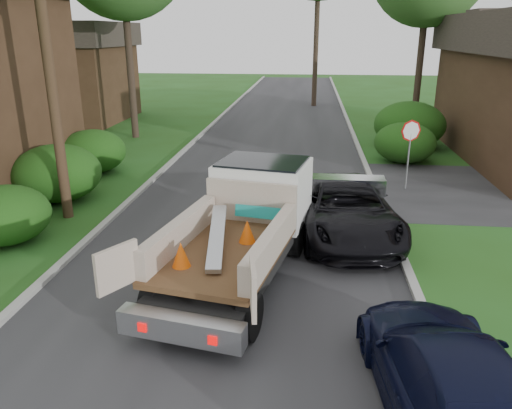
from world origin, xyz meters
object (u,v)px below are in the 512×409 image
object	(u,v)px
house_left_far	(65,71)
utility_pole	(45,38)
stop_sign	(410,140)
black_pickup	(345,208)
navy_suv	(452,381)
flatbed_truck	(249,215)

from	to	relation	value
house_left_far	utility_pole	bearing A→B (deg)	-64.77
stop_sign	black_pickup	xyz separation A→B (m)	(-2.45, -4.50, -1.02)
house_left_far	black_pickup	world-z (taller)	house_left_far
stop_sign	navy_suv	world-z (taller)	stop_sign
house_left_far	black_pickup	bearing A→B (deg)	-47.12
stop_sign	utility_pole	world-z (taller)	utility_pole
house_left_far	navy_suv	world-z (taller)	house_left_far
flatbed_truck	black_pickup	bearing A→B (deg)	53.24
house_left_far	navy_suv	bearing A→B (deg)	-54.77
utility_pole	navy_suv	distance (m)	12.73
utility_pole	navy_suv	world-z (taller)	utility_pole
flatbed_truck	black_pickup	distance (m)	3.26
stop_sign	utility_pole	bearing A→B (deg)	-159.38
utility_pole	navy_suv	bearing A→B (deg)	-38.87
utility_pole	flatbed_truck	world-z (taller)	utility_pole
stop_sign	navy_suv	bearing A→B (deg)	-96.94
utility_pole	flatbed_truck	size ratio (longest dim) A/B	1.55
black_pickup	navy_suv	size ratio (longest dim) A/B	1.13
stop_sign	flatbed_truck	size ratio (longest dim) A/B	0.38
house_left_far	black_pickup	size ratio (longest dim) A/B	1.39
house_left_far	navy_suv	size ratio (longest dim) A/B	1.57
utility_pole	stop_sign	bearing A→B (deg)	20.62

